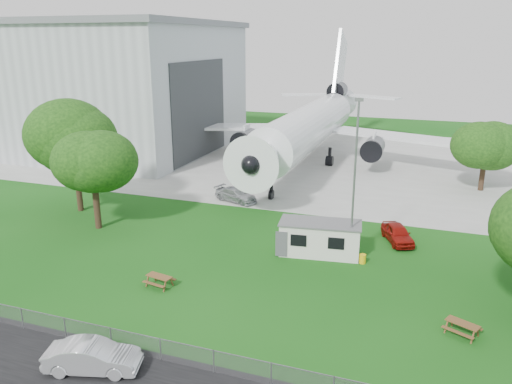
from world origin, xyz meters
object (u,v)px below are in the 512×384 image
(hangar, at_px, (84,84))
(picnic_east, at_px, (461,335))
(site_cabin, at_px, (320,238))
(picnic_west, at_px, (160,286))
(car_centre_sedan, at_px, (93,357))
(airliner, at_px, (311,124))

(hangar, xyz_separation_m, picnic_east, (53.77, -37.76, -9.41))
(site_cabin, xyz_separation_m, picnic_west, (-9.02, -8.83, -1.31))
(hangar, distance_m, picnic_east, 66.37)
(site_cabin, bearing_deg, hangar, 146.02)
(picnic_west, relative_size, car_centre_sedan, 0.38)
(hangar, relative_size, site_cabin, 6.23)
(airliner, xyz_separation_m, picnic_west, (-1.21, -38.20, -5.27))
(picnic_east, bearing_deg, airliner, 140.52)
(airliner, height_order, site_cabin, airliner)
(site_cabin, bearing_deg, picnic_west, -135.59)
(hangar, relative_size, airliner, 0.90)
(airliner, bearing_deg, car_centre_sedan, -89.72)
(picnic_east, relative_size, car_centre_sedan, 0.38)
(airliner, height_order, picnic_east, airliner)
(hangar, relative_size, picnic_west, 23.89)
(airliner, height_order, picnic_west, airliner)
(hangar, height_order, airliner, hangar)
(site_cabin, bearing_deg, airliner, 104.89)
(hangar, relative_size, picnic_east, 23.89)
(picnic_east, bearing_deg, car_centre_sedan, -126.15)
(airliner, xyz_separation_m, picnic_east, (17.80, -37.62, -5.27))
(site_cabin, distance_m, picnic_east, 13.02)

